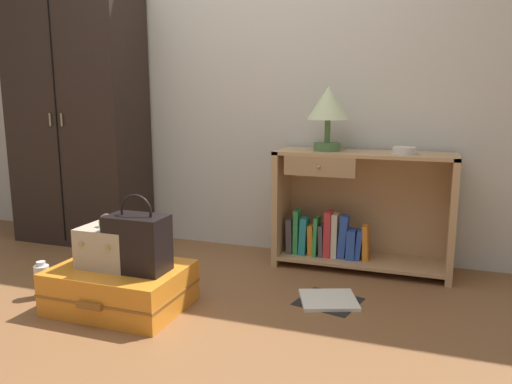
{
  "coord_description": "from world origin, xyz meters",
  "views": [
    {
      "loc": [
        1.24,
        -1.89,
        1.09
      ],
      "look_at": [
        0.29,
        0.77,
        0.55
      ],
      "focal_mm": 35.11,
      "sensor_mm": 36.0,
      "label": 1
    }
  ],
  "objects_px": {
    "table_lamp": "(328,107)",
    "bowl": "(404,151)",
    "suitcase_large": "(121,287)",
    "handbag": "(138,243)",
    "bottle": "(42,281)",
    "open_book_on_floor": "(328,300)",
    "bookshelf": "(355,212)",
    "wardrobe": "(78,118)",
    "train_case": "(109,246)"
  },
  "relations": [
    {
      "from": "table_lamp",
      "to": "train_case",
      "type": "distance_m",
      "value": 1.56
    },
    {
      "from": "train_case",
      "to": "wardrobe",
      "type": "bearing_deg",
      "value": 133.57
    },
    {
      "from": "table_lamp",
      "to": "handbag",
      "type": "height_order",
      "value": "table_lamp"
    },
    {
      "from": "suitcase_large",
      "to": "handbag",
      "type": "relative_size",
      "value": 1.7
    },
    {
      "from": "bookshelf",
      "to": "handbag",
      "type": "height_order",
      "value": "bookshelf"
    },
    {
      "from": "bookshelf",
      "to": "train_case",
      "type": "xyz_separation_m",
      "value": [
        -1.11,
        -1.06,
        -0.03
      ]
    },
    {
      "from": "bookshelf",
      "to": "bottle",
      "type": "height_order",
      "value": "bookshelf"
    },
    {
      "from": "bowl",
      "to": "bottle",
      "type": "bearing_deg",
      "value": -150.32
    },
    {
      "from": "train_case",
      "to": "bottle",
      "type": "relative_size",
      "value": 1.39
    },
    {
      "from": "handbag",
      "to": "bottle",
      "type": "height_order",
      "value": "handbag"
    },
    {
      "from": "table_lamp",
      "to": "bowl",
      "type": "relative_size",
      "value": 2.89
    },
    {
      "from": "wardrobe",
      "to": "suitcase_large",
      "type": "relative_size",
      "value": 2.76
    },
    {
      "from": "wardrobe",
      "to": "suitcase_large",
      "type": "xyz_separation_m",
      "value": [
        1.02,
        -1.0,
        -0.82
      ]
    },
    {
      "from": "table_lamp",
      "to": "handbag",
      "type": "xyz_separation_m",
      "value": [
        -0.73,
        -1.06,
        -0.66
      ]
    },
    {
      "from": "wardrobe",
      "to": "bookshelf",
      "type": "relative_size",
      "value": 1.69
    },
    {
      "from": "table_lamp",
      "to": "bowl",
      "type": "distance_m",
      "value": 0.54
    },
    {
      "from": "bowl",
      "to": "suitcase_large",
      "type": "xyz_separation_m",
      "value": [
        -1.33,
        -1.01,
        -0.66
      ]
    },
    {
      "from": "bookshelf",
      "to": "table_lamp",
      "type": "bearing_deg",
      "value": -173.61
    },
    {
      "from": "bowl",
      "to": "handbag",
      "type": "relative_size",
      "value": 0.35
    },
    {
      "from": "bookshelf",
      "to": "handbag",
      "type": "distance_m",
      "value": 1.42
    },
    {
      "from": "suitcase_large",
      "to": "train_case",
      "type": "distance_m",
      "value": 0.22
    },
    {
      "from": "wardrobe",
      "to": "bookshelf",
      "type": "xyz_separation_m",
      "value": [
        2.06,
        0.06,
        -0.57
      ]
    },
    {
      "from": "bowl",
      "to": "bottle",
      "type": "distance_m",
      "value": 2.2
    },
    {
      "from": "table_lamp",
      "to": "suitcase_large",
      "type": "xyz_separation_m",
      "value": [
        -0.86,
        -1.04,
        -0.91
      ]
    },
    {
      "from": "bookshelf",
      "to": "table_lamp",
      "type": "relative_size",
      "value": 2.75
    },
    {
      "from": "bookshelf",
      "to": "open_book_on_floor",
      "type": "xyz_separation_m",
      "value": [
        -0.03,
        -0.63,
        -0.35
      ]
    },
    {
      "from": "suitcase_large",
      "to": "bottle",
      "type": "xyz_separation_m",
      "value": [
        -0.49,
        -0.03,
        -0.02
      ]
    },
    {
      "from": "bottle",
      "to": "open_book_on_floor",
      "type": "bearing_deg",
      "value": 17.22
    },
    {
      "from": "table_lamp",
      "to": "wardrobe",
      "type": "bearing_deg",
      "value": -178.89
    },
    {
      "from": "bookshelf",
      "to": "suitcase_large",
      "type": "distance_m",
      "value": 1.51
    },
    {
      "from": "bookshelf",
      "to": "table_lamp",
      "type": "xyz_separation_m",
      "value": [
        -0.19,
        -0.02,
        0.66
      ]
    },
    {
      "from": "table_lamp",
      "to": "bottle",
      "type": "relative_size",
      "value": 1.96
    },
    {
      "from": "bowl",
      "to": "bottle",
      "type": "xyz_separation_m",
      "value": [
        -1.82,
        -1.04,
        -0.68
      ]
    },
    {
      "from": "open_book_on_floor",
      "to": "bookshelf",
      "type": "bearing_deg",
      "value": 86.81
    },
    {
      "from": "bowl",
      "to": "open_book_on_floor",
      "type": "bearing_deg",
      "value": -119.17
    },
    {
      "from": "wardrobe",
      "to": "open_book_on_floor",
      "type": "distance_m",
      "value": 2.3
    },
    {
      "from": "bowl",
      "to": "bottle",
      "type": "relative_size",
      "value": 0.68
    },
    {
      "from": "train_case",
      "to": "bottle",
      "type": "bearing_deg",
      "value": -175.89
    },
    {
      "from": "suitcase_large",
      "to": "handbag",
      "type": "bearing_deg",
      "value": -7.28
    },
    {
      "from": "suitcase_large",
      "to": "open_book_on_floor",
      "type": "bearing_deg",
      "value": 23.2
    },
    {
      "from": "wardrobe",
      "to": "table_lamp",
      "type": "distance_m",
      "value": 1.88
    },
    {
      "from": "table_lamp",
      "to": "train_case",
      "type": "height_order",
      "value": "table_lamp"
    },
    {
      "from": "handbag",
      "to": "bottle",
      "type": "distance_m",
      "value": 0.67
    },
    {
      "from": "open_book_on_floor",
      "to": "wardrobe",
      "type": "bearing_deg",
      "value": 164.31
    },
    {
      "from": "wardrobe",
      "to": "bookshelf",
      "type": "height_order",
      "value": "wardrobe"
    },
    {
      "from": "wardrobe",
      "to": "train_case",
      "type": "height_order",
      "value": "wardrobe"
    },
    {
      "from": "table_lamp",
      "to": "suitcase_large",
      "type": "distance_m",
      "value": 1.63
    },
    {
      "from": "train_case",
      "to": "handbag",
      "type": "distance_m",
      "value": 0.19
    },
    {
      "from": "suitcase_large",
      "to": "bookshelf",
      "type": "bearing_deg",
      "value": 45.37
    },
    {
      "from": "wardrobe",
      "to": "handbag",
      "type": "xyz_separation_m",
      "value": [
        1.14,
        -1.02,
        -0.56
      ]
    }
  ]
}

